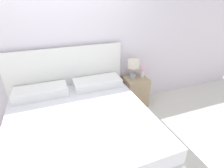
{
  "coord_description": "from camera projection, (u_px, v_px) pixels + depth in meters",
  "views": [
    {
      "loc": [
        -0.26,
        -2.85,
        2.0
      ],
      "look_at": [
        0.62,
        -0.53,
        0.74
      ],
      "focal_mm": 28.0,
      "sensor_mm": 36.0,
      "label": 1
    }
  ],
  "objects": [
    {
      "name": "ground_plane",
      "position": [
        72.0,
        112.0,
        3.36
      ],
      "size": [
        12.0,
        12.0,
        0.0
      ],
      "primitive_type": "plane",
      "color": "silver"
    },
    {
      "name": "wall_back",
      "position": [
        63.0,
        44.0,
        2.83
      ],
      "size": [
        8.0,
        0.06,
        2.6
      ],
      "color": "white",
      "rests_on": "ground_plane"
    },
    {
      "name": "bed",
      "position": [
        80.0,
        128.0,
        2.47
      ],
      "size": [
        1.93,
        1.94,
        1.26
      ],
      "color": "white",
      "rests_on": "ground_plane"
    },
    {
      "name": "nightstand",
      "position": [
        135.0,
        92.0,
        3.45
      ],
      "size": [
        0.43,
        0.39,
        0.59
      ],
      "color": "tan",
      "rests_on": "ground_plane"
    },
    {
      "name": "table_lamp",
      "position": [
        133.0,
        65.0,
        3.23
      ],
      "size": [
        0.22,
        0.22,
        0.36
      ],
      "color": "#A8B2BC",
      "rests_on": "nightstand"
    },
    {
      "name": "flower_vase",
      "position": [
        142.0,
        70.0,
        3.32
      ],
      "size": [
        0.12,
        0.12,
        0.23
      ],
      "color": "white",
      "rests_on": "nightstand"
    }
  ]
}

